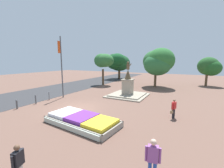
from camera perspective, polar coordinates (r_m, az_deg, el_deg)
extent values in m
plane|color=brown|center=(14.84, -13.08, -8.92)|extent=(88.15, 88.15, 0.00)
cube|color=#333335|center=(21.86, -31.67, -4.28)|extent=(8.17, 77.13, 0.01)
cube|color=#38281C|center=(11.21, -11.33, -13.82)|extent=(5.41, 2.69, 0.37)
cube|color=gray|center=(10.48, -15.94, -15.53)|extent=(5.42, 0.60, 0.41)
cube|color=gray|center=(11.99, -7.36, -12.08)|extent=(5.42, 0.60, 0.41)
cube|color=gray|center=(13.11, -19.81, -10.70)|extent=(0.32, 2.42, 0.41)
cube|color=gray|center=(9.66, 0.56, -17.36)|extent=(0.32, 2.42, 0.41)
cube|color=white|center=(12.27, -17.06, -10.46)|extent=(1.86, 2.16, 0.26)
cube|color=#72339E|center=(11.09, -11.38, -12.30)|extent=(1.86, 2.16, 0.27)
cube|color=yellow|center=(10.07, -4.33, -14.56)|extent=(1.86, 2.16, 0.22)
cube|color=#B2BCAD|center=(10.45, -16.16, -15.62)|extent=(5.16, 0.68, 0.33)
cube|color=#A09581|center=(19.33, 5.95, -4.35)|extent=(4.65, 4.65, 0.14)
cube|color=gray|center=(19.30, 5.96, -3.95)|extent=(3.94, 3.94, 0.14)
cube|color=#9E937F|center=(19.11, 6.00, -1.14)|extent=(1.17, 1.17, 1.78)
cube|color=#9E937F|center=(18.97, 6.05, 1.68)|extent=(1.38, 1.38, 0.12)
cone|color=brown|center=(18.90, 6.08, 3.65)|extent=(0.88, 0.88, 1.20)
cylinder|color=brown|center=(18.84, 6.13, 6.52)|extent=(0.37, 0.37, 0.70)
sphere|color=brown|center=(18.83, 6.15, 8.04)|extent=(0.30, 0.30, 0.30)
cylinder|color=brown|center=(18.93, 6.79, 6.94)|extent=(0.39, 0.39, 0.59)
cylinder|color=#4C5156|center=(19.01, -18.61, 5.91)|extent=(0.14, 0.14, 7.30)
cube|color=#D84C19|center=(18.90, -19.56, 13.13)|extent=(0.04, 0.35, 1.37)
cylinder|color=#4C5156|center=(18.97, -19.67, 15.19)|extent=(0.06, 0.49, 0.03)
cylinder|color=black|center=(12.97, 22.55, -10.23)|extent=(0.13, 0.13, 0.76)
cylinder|color=black|center=(12.81, 22.19, -10.44)|extent=(0.13, 0.13, 0.76)
cube|color=red|center=(12.70, 22.54, -7.55)|extent=(0.34, 0.43, 0.54)
cylinder|color=red|center=(12.91, 23.01, -7.43)|extent=(0.09, 0.09, 0.51)
cylinder|color=red|center=(12.50, 22.04, -7.90)|extent=(0.09, 0.09, 0.51)
sphere|color=#8C664C|center=(12.60, 22.65, -5.80)|extent=(0.20, 0.20, 0.20)
cube|color=olive|center=(12.57, 21.80, -9.86)|extent=(0.21, 0.30, 0.22)
cube|color=black|center=(6.79, -32.23, -22.79)|extent=(0.33, 0.43, 0.55)
cylinder|color=black|center=(6.66, -33.71, -23.87)|extent=(0.09, 0.09, 0.53)
cylinder|color=black|center=(6.95, -30.79, -22.14)|extent=(0.09, 0.09, 0.53)
sphere|color=brown|center=(6.59, -32.54, -19.74)|extent=(0.20, 0.20, 0.20)
cube|color=#8C4C99|center=(6.10, 15.34, -24.25)|extent=(0.41, 0.29, 0.61)
cylinder|color=#8C4C99|center=(6.12, 17.79, -24.60)|extent=(0.09, 0.09, 0.58)
cylinder|color=#8C4C99|center=(6.13, 12.87, -24.34)|extent=(0.09, 0.09, 0.58)
sphere|color=beige|center=(5.87, 15.53, -20.59)|extent=(0.22, 0.22, 0.22)
cylinder|color=#4C5156|center=(16.69, -32.50, -6.79)|extent=(0.16, 0.16, 0.74)
sphere|color=#4C5156|center=(16.59, -32.62, -5.40)|extent=(0.17, 0.17, 0.17)
cylinder|color=#4C5156|center=(17.59, -27.07, -5.42)|extent=(0.12, 0.12, 0.86)
sphere|color=#4C5156|center=(17.49, -27.17, -3.94)|extent=(0.14, 0.14, 0.14)
cylinder|color=slate|center=(18.72, -22.85, -4.31)|extent=(0.11, 0.11, 0.87)
sphere|color=slate|center=(18.62, -22.94, -2.91)|extent=(0.12, 0.12, 0.12)
cylinder|color=brown|center=(31.37, 32.25, 1.34)|extent=(0.39, 0.39, 2.23)
ellipsoid|color=#275928|center=(31.84, 32.77, 5.74)|extent=(3.50, 3.05, 3.20)
ellipsoid|color=#225B26|center=(31.67, 33.53, 5.12)|extent=(3.35, 2.92, 2.79)
cylinder|color=#4C3823|center=(28.03, -3.45, 2.68)|extent=(0.38, 0.38, 2.94)
ellipsoid|color=#316B35|center=(27.90, -2.65, 8.95)|extent=(3.20, 3.23, 2.43)
ellipsoid|color=#306C34|center=(28.09, -4.01, 8.91)|extent=(2.75, 2.65, 2.51)
cylinder|color=brown|center=(26.81, 16.13, 1.43)|extent=(0.40, 0.40, 2.35)
ellipsoid|color=#2F6835|center=(27.36, 16.39, 8.33)|extent=(4.43, 4.66, 3.84)
ellipsoid|color=#2B6736|center=(26.04, 16.90, 7.07)|extent=(4.45, 4.30, 3.58)
ellipsoid|color=#2C6B30|center=(26.43, 18.11, 8.58)|extent=(4.46, 4.70, 4.04)
cylinder|color=#4C3823|center=(37.34, 2.76, 3.94)|extent=(0.54, 0.54, 2.57)
ellipsoid|color=#174E24|center=(36.30, 2.00, 9.09)|extent=(3.90, 4.13, 3.18)
ellipsoid|color=#1A4D22|center=(36.62, 0.79, 8.53)|extent=(3.97, 3.59, 3.71)
ellipsoid|color=#1A4A26|center=(37.81, 2.83, 8.06)|extent=(5.27, 5.17, 4.02)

